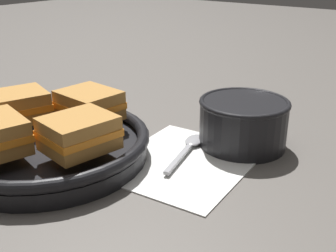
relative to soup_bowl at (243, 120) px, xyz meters
The scene contains 8 objects.
ground_plane 0.14m from the soup_bowl, 133.02° to the left, with size 4.00×4.00×0.00m, color #56514C.
napkin 0.12m from the soup_bowl, 159.04° to the left, with size 0.23×0.20×0.00m.
soup_bowl is the anchor object (origin of this frame).
spoon 0.09m from the soup_bowl, 137.68° to the left, with size 0.14×0.05×0.01m.
skillet 0.31m from the soup_bowl, 135.88° to the left, with size 0.41×0.30×0.04m.
sandwich_near_right 0.26m from the soup_bowl, 149.72° to the left, with size 0.10×0.09×0.05m.
sandwich_far_left 0.25m from the soup_bowl, 123.90° to the left, with size 0.09×0.10×0.05m.
sandwich_far_right 0.36m from the soup_bowl, 125.69° to the left, with size 0.11×0.10×0.05m.
Camera 1 is at (-0.48, -0.37, 0.29)m, focal length 45.00 mm.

